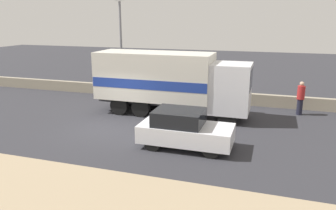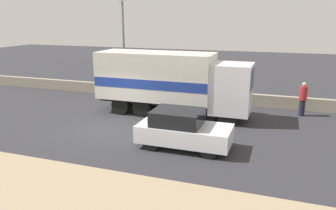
{
  "view_description": "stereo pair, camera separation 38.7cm",
  "coord_description": "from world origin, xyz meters",
  "px_view_note": "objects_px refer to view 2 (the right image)",
  "views": [
    {
      "loc": [
        7.35,
        -13.43,
        5.21
      ],
      "look_at": [
        2.71,
        1.02,
        1.14
      ],
      "focal_mm": 35.0,
      "sensor_mm": 36.0,
      "label": 1
    },
    {
      "loc": [
        7.71,
        -13.31,
        5.21
      ],
      "look_at": [
        2.71,
        1.02,
        1.14
      ],
      "focal_mm": 35.0,
      "sensor_mm": 36.0,
      "label": 2
    }
  ],
  "objects_px": {
    "car_hatchback": "(183,129)",
    "pedestrian": "(303,98)",
    "street_lamp": "(124,41)",
    "box_truck": "(169,80)"
  },
  "relations": [
    {
      "from": "car_hatchback",
      "to": "pedestrian",
      "type": "xyz_separation_m",
      "value": [
        4.85,
        6.48,
        0.18
      ]
    },
    {
      "from": "box_truck",
      "to": "car_hatchback",
      "type": "relative_size",
      "value": 2.19
    },
    {
      "from": "street_lamp",
      "to": "car_hatchback",
      "type": "bearing_deg",
      "value": -49.06
    },
    {
      "from": "street_lamp",
      "to": "box_truck",
      "type": "xyz_separation_m",
      "value": [
        4.04,
        -2.7,
        -1.84
      ]
    },
    {
      "from": "box_truck",
      "to": "car_hatchback",
      "type": "bearing_deg",
      "value": -64.4
    },
    {
      "from": "car_hatchback",
      "to": "pedestrian",
      "type": "bearing_deg",
      "value": 53.22
    },
    {
      "from": "street_lamp",
      "to": "box_truck",
      "type": "relative_size",
      "value": 0.77
    },
    {
      "from": "car_hatchback",
      "to": "box_truck",
      "type": "bearing_deg",
      "value": 115.6
    },
    {
      "from": "pedestrian",
      "to": "car_hatchback",
      "type": "bearing_deg",
      "value": -126.78
    },
    {
      "from": "street_lamp",
      "to": "pedestrian",
      "type": "height_order",
      "value": "street_lamp"
    }
  ]
}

